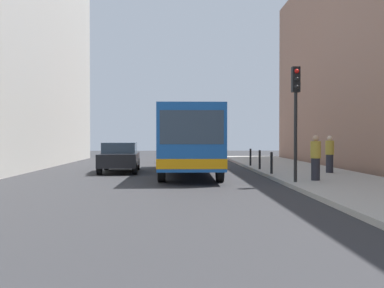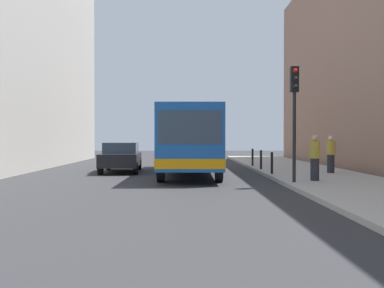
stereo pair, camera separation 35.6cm
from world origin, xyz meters
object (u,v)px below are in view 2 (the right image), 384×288
Objects in this scene: pedestrian_mid_sidewalk at (331,154)px; car_behind_bus at (182,151)px; bollard_near at (272,163)px; bollard_far at (253,157)px; car_beside_bus at (121,156)px; traffic_light at (294,102)px; bus at (190,138)px; bollard_mid at (261,160)px; pedestrian_near_signal at (315,158)px.

car_behind_bus is at bearing -1.45° from pedestrian_mid_sidewalk.
bollard_far is at bearing 90.00° from bollard_near.
car_beside_bus is at bearing -160.34° from bollard_far.
car_behind_bus is 1.09× the size of traffic_light.
bollard_mid is at bearing -166.95° from bus.
bollard_near is at bearing -3.96° from pedestrian_near_signal.
car_behind_bus is at bearing -3.92° from pedestrian_near_signal.
bus is at bearing 20.07° from pedestrian_near_signal.
bollard_mid is at bearing 174.91° from car_beside_bus.
bollard_mid is 0.57× the size of pedestrian_mid_sidewalk.
pedestrian_near_signal is (1.00, -5.76, 0.36)m from bollard_mid.
car_behind_bus is (2.97, 8.90, 0.00)m from car_beside_bus.
bollard_mid is (-0.10, 6.34, -2.38)m from traffic_light.
bollard_far is 0.57× the size of pedestrian_near_signal.
bollard_near is (7.00, -3.06, -0.16)m from car_beside_bus.
bollard_near is 5.56m from bollard_far.
car_beside_bus is 10.03m from pedestrian_near_signal.
bus is 4.23m from bollard_near.
traffic_light reaches higher than bollard_near.
traffic_light is 4.28m from bollard_near.
bollard_far is (7.00, 2.50, -0.16)m from car_beside_bus.
car_beside_bus is 7.01m from bollard_mid.
bus is at bearing 159.76° from car_beside_bus.
bus is 2.46× the size of car_beside_bus.
pedestrian_near_signal reaches higher than bollard_mid.
bus is 5.17m from bollard_far.
car_behind_bus is 2.68× the size of pedestrian_mid_sidewalk.
bus reaches higher than bollard_near.
car_beside_bus is at bearing 30.39° from pedestrian_near_signal.
car_beside_bus is at bearing 177.70° from bollard_mid.
bus is at bearing 95.28° from car_behind_bus.
pedestrian_mid_sidewalk is (1.73, 3.44, -0.00)m from pedestrian_near_signal.
bus is 6.59× the size of pedestrian_near_signal.
bollard_near is at bearing 67.64° from pedestrian_mid_sidewalk.
bollard_far is 5.80m from pedestrian_mid_sidewalk.
bus reaches higher than pedestrian_near_signal.
pedestrian_near_signal is at bearing 121.45° from pedestrian_mid_sidewalk.
bollard_far is 8.61m from pedestrian_near_signal.
bollard_mid is 5.86m from pedestrian_near_signal.
pedestrian_near_signal reaches higher than bollard_near.
bollard_far is at bearing 124.83° from car_behind_bus.
bollard_mid is (4.03, -9.18, -0.16)m from car_behind_bus.
traffic_light reaches higher than pedestrian_mid_sidewalk.
pedestrian_near_signal is 3.85m from pedestrian_mid_sidewalk.
bollard_far is at bearing -134.45° from bus.
traffic_light is (7.10, -6.62, 2.22)m from car_beside_bus.
pedestrian_mid_sidewalk reaches higher than car_beside_bus.
car_beside_bus is at bearing 74.14° from car_behind_bus.
bollard_near is at bearing 111.23° from car_behind_bus.
bollard_near is at bearing 151.33° from bus.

